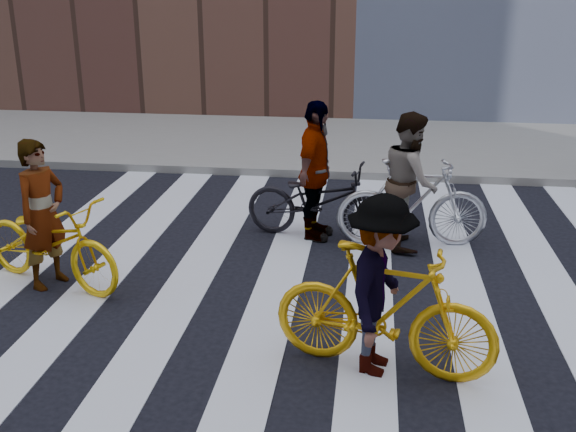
% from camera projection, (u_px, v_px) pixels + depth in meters
% --- Properties ---
extents(ground, '(100.00, 100.00, 0.00)m').
position_uv_depth(ground, '(321.00, 301.00, 7.78)').
color(ground, black).
rests_on(ground, ground).
extents(sidewalk_far, '(100.00, 5.00, 0.15)m').
position_uv_depth(sidewalk_far, '(349.00, 144.00, 14.77)').
color(sidewalk_far, gray).
rests_on(sidewalk_far, ground).
extents(zebra_crosswalk, '(8.25, 10.00, 0.01)m').
position_uv_depth(zebra_crosswalk, '(321.00, 300.00, 7.78)').
color(zebra_crosswalk, white).
rests_on(zebra_crosswalk, ground).
extents(bike_yellow_left, '(2.23, 1.44, 1.11)m').
position_uv_depth(bike_yellow_left, '(50.00, 242.00, 8.03)').
color(bike_yellow_left, yellow).
rests_on(bike_yellow_left, ground).
extents(bike_silver_mid, '(2.10, 0.74, 1.24)m').
position_uv_depth(bike_silver_mid, '(412.00, 203.00, 9.20)').
color(bike_silver_mid, silver).
rests_on(bike_silver_mid, ground).
extents(bike_yellow_right, '(2.18, 1.03, 1.26)m').
position_uv_depth(bike_yellow_right, '(384.00, 310.00, 6.22)').
color(bike_yellow_right, '#FDB10E').
rests_on(bike_yellow_right, ground).
extents(bike_dark_rear, '(2.19, 1.09, 1.10)m').
position_uv_depth(bike_dark_rear, '(318.00, 201.00, 9.50)').
color(bike_dark_rear, black).
rests_on(bike_dark_rear, ground).
extents(rider_left, '(0.64, 0.77, 1.80)m').
position_uv_depth(rider_left, '(43.00, 214.00, 7.92)').
color(rider_left, slate).
rests_on(rider_left, ground).
extents(rider_mid, '(0.78, 0.96, 1.87)m').
position_uv_depth(rider_mid, '(410.00, 181.00, 9.10)').
color(rider_mid, slate).
rests_on(rider_mid, ground).
extents(rider_right, '(0.87, 1.23, 1.74)m').
position_uv_depth(rider_right, '(380.00, 286.00, 6.14)').
color(rider_right, slate).
rests_on(rider_right, ground).
extents(rider_rear, '(0.68, 1.22, 1.97)m').
position_uv_depth(rider_rear, '(315.00, 171.00, 9.36)').
color(rider_rear, slate).
rests_on(rider_rear, ground).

